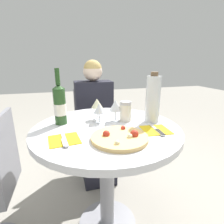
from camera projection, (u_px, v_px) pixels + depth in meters
ground_plane at (107, 224)px, 1.28m from camera, size 12.00×12.00×0.00m
dining_table at (107, 150)px, 1.11m from camera, size 0.89×0.89×0.76m
chair_behind_diner at (94, 131)px, 1.88m from camera, size 0.36×0.36×0.87m
seated_diner at (96, 127)px, 1.72m from camera, size 0.36×0.43×1.16m
pizza_large at (120, 137)px, 0.89m from camera, size 0.29×0.29×0.05m
wine_bottle at (60, 104)px, 1.08m from camera, size 0.07×0.07×0.34m
tall_carafe at (153, 99)px, 1.11m from camera, size 0.09×0.09×0.32m
sugar_shaker at (126, 111)px, 1.15m from camera, size 0.08×0.08×0.13m
wine_glass_front_right at (115, 106)px, 1.14m from camera, size 0.08×0.08×0.15m
wine_glass_back_left at (97, 104)px, 1.18m from camera, size 0.08×0.08×0.14m
wine_glass_front_left at (99, 109)px, 1.11m from camera, size 0.07×0.07×0.13m
place_setting_left at (64, 140)px, 0.88m from camera, size 0.17×0.19×0.01m
place_setting_right at (156, 130)px, 1.00m from camera, size 0.16×0.19×0.01m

